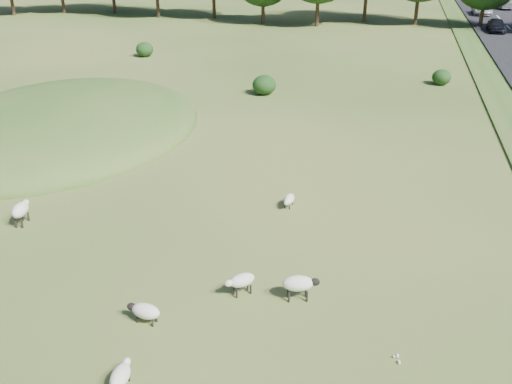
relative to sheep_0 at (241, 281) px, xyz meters
The scene contains 12 objects.
ground 22.10m from the sheep_0, 97.51° to the left, with size 160.00×160.00×0.00m, color #2D5019.
mound 20.38m from the sheep_0, 136.96° to the left, with size 16.00×20.00×4.00m, color #33561E.
shrubs 29.74m from the sheep_0, 102.00° to the left, with size 27.83×11.67×1.41m.
sheep_0 is the anchor object (origin of this frame).
sheep_1 6.82m from the sheep_0, 86.80° to the left, with size 0.52×1.02×0.58m.
sheep_2 1.93m from the sheep_0, ahead, with size 1.31×0.81×0.91m.
sheep_4 5.27m from the sheep_0, 113.18° to the right, with size 0.56×1.13×0.64m.
sheep_5 3.32m from the sheep_0, 140.33° to the right, with size 1.19×0.63×0.67m.
sheep_6 10.48m from the sheep_0, 164.95° to the left, with size 0.76×1.35×0.94m.
car_0 56.35m from the sheep_0, 74.34° to the left, with size 1.70×4.21×1.44m, color black.
car_5 69.40m from the sheep_0, 77.34° to the left, with size 2.23×4.84×1.34m, color silver.
car_6 76.76m from the sheep_0, 75.66° to the left, with size 1.83×4.49×1.30m, color #9E9FA5.
Camera 1 is at (7.03, -17.27, 11.39)m, focal length 40.00 mm.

